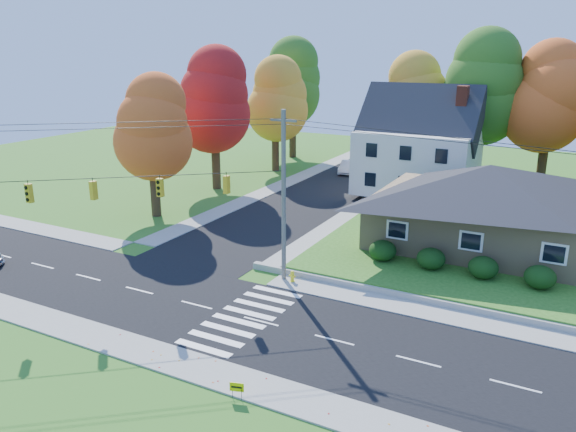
% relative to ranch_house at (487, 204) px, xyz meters
% --- Properties ---
extents(ground, '(120.00, 120.00, 0.00)m').
position_rel_ranch_house_xyz_m(ground, '(-8.00, -16.00, -3.27)').
color(ground, '#3D7923').
extents(road_main, '(90.00, 8.00, 0.02)m').
position_rel_ranch_house_xyz_m(road_main, '(-8.00, -16.00, -3.26)').
color(road_main, black).
rests_on(road_main, ground).
extents(road_cross, '(8.00, 44.00, 0.02)m').
position_rel_ranch_house_xyz_m(road_cross, '(-16.00, 10.00, -3.25)').
color(road_cross, black).
rests_on(road_cross, ground).
extents(sidewalk_north, '(90.00, 2.00, 0.08)m').
position_rel_ranch_house_xyz_m(sidewalk_north, '(-8.00, -11.00, -3.23)').
color(sidewalk_north, '#9C9A90').
rests_on(sidewalk_north, ground).
extents(sidewalk_south, '(90.00, 2.00, 0.08)m').
position_rel_ranch_house_xyz_m(sidewalk_south, '(-8.00, -21.00, -3.23)').
color(sidewalk_south, '#9C9A90').
rests_on(sidewalk_south, ground).
extents(lawn, '(30.00, 30.00, 0.50)m').
position_rel_ranch_house_xyz_m(lawn, '(5.00, 5.00, -3.02)').
color(lawn, '#3D7923').
rests_on(lawn, ground).
extents(ranch_house, '(14.60, 10.60, 5.40)m').
position_rel_ranch_house_xyz_m(ranch_house, '(0.00, 0.00, 0.00)').
color(ranch_house, tan).
rests_on(ranch_house, lawn).
extents(colonial_house, '(10.40, 8.40, 9.60)m').
position_rel_ranch_house_xyz_m(colonial_house, '(-7.96, 12.00, 1.32)').
color(colonial_house, silver).
rests_on(colonial_house, lawn).
extents(hedge_row, '(10.70, 1.70, 1.27)m').
position_rel_ranch_house_xyz_m(hedge_row, '(-0.50, -6.20, -2.13)').
color(hedge_row, '#163A10').
rests_on(hedge_row, lawn).
extents(traffic_infrastructure, '(38.10, 10.66, 10.00)m').
position_rel_ranch_house_xyz_m(traffic_infrastructure, '(-8.15, -14.65, 1.88)').
color(traffic_infrastructure, '#666059').
rests_on(traffic_infrastructure, ground).
extents(tree_lot_0, '(6.72, 6.72, 12.51)m').
position_rel_ranch_house_xyz_m(tree_lot_0, '(-10.00, 18.00, 5.04)').
color(tree_lot_0, '#3F2A19').
rests_on(tree_lot_0, lawn).
extents(tree_lot_1, '(7.84, 7.84, 14.60)m').
position_rel_ranch_house_xyz_m(tree_lot_1, '(-4.00, 17.00, 6.35)').
color(tree_lot_1, '#3F2A19').
rests_on(tree_lot_1, lawn).
extents(tree_lot_2, '(7.28, 7.28, 13.56)m').
position_rel_ranch_house_xyz_m(tree_lot_2, '(2.00, 18.00, 5.70)').
color(tree_lot_2, '#3F2A19').
rests_on(tree_lot_2, lawn).
extents(tree_west_0, '(6.16, 6.16, 11.47)m').
position_rel_ranch_house_xyz_m(tree_west_0, '(-25.00, -4.00, 3.89)').
color(tree_west_0, '#3F2A19').
rests_on(tree_west_0, ground).
extents(tree_west_1, '(7.28, 7.28, 13.56)m').
position_rel_ranch_house_xyz_m(tree_west_1, '(-26.00, 6.00, 5.20)').
color(tree_west_1, '#3F2A19').
rests_on(tree_west_1, ground).
extents(tree_west_2, '(6.72, 6.72, 12.51)m').
position_rel_ranch_house_xyz_m(tree_west_2, '(-25.00, 16.00, 4.54)').
color(tree_west_2, '#3F2A19').
rests_on(tree_west_2, ground).
extents(tree_west_3, '(7.84, 7.84, 14.60)m').
position_rel_ranch_house_xyz_m(tree_west_3, '(-27.00, 24.00, 5.85)').
color(tree_west_3, '#3F2A19').
rests_on(tree_west_3, ground).
extents(white_car, '(2.13, 4.18, 1.32)m').
position_rel_ranch_house_xyz_m(white_car, '(-17.36, 18.46, -2.59)').
color(white_car, silver).
rests_on(white_car, road_cross).
extents(fire_hydrant, '(0.41, 0.32, 0.73)m').
position_rel_ranch_house_xyz_m(fire_hydrant, '(-8.88, -10.90, -2.92)').
color(fire_hydrant, yellow).
rests_on(fire_hydrant, ground).
extents(yard_sign, '(0.56, 0.19, 0.72)m').
position_rel_ranch_house_xyz_m(yard_sign, '(-5.55, -22.00, -2.75)').
color(yard_sign, black).
rests_on(yard_sign, ground).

